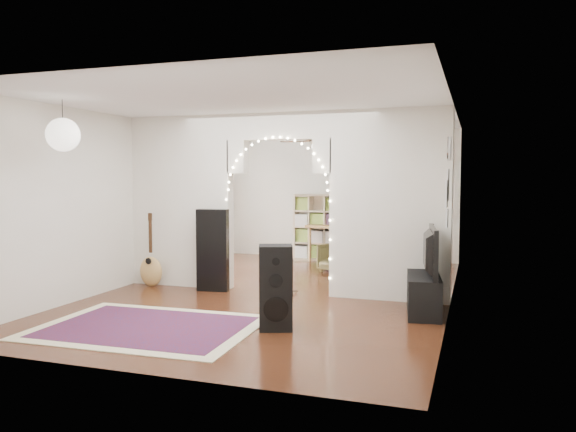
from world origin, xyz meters
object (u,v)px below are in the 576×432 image
(floor_speaker, at_px, (276,288))
(media_console, at_px, (424,295))
(bookcase, at_px, (326,227))
(acoustic_guitar, at_px, (151,259))
(dining_chair_right, at_px, (364,261))
(dining_table, at_px, (339,228))
(dining_chair_left, at_px, (337,258))

(floor_speaker, height_order, media_console, floor_speaker)
(bookcase, bearing_deg, acoustic_guitar, -141.37)
(bookcase, relative_size, dining_chair_right, 2.33)
(acoustic_guitar, height_order, dining_table, acoustic_guitar)
(floor_speaker, distance_m, bookcase, 5.47)
(acoustic_guitar, height_order, dining_chair_left, acoustic_guitar)
(acoustic_guitar, distance_m, dining_table, 4.24)
(acoustic_guitar, bearing_deg, floor_speaker, -27.29)
(media_console, bearing_deg, bookcase, 112.40)
(dining_chair_left, bearing_deg, media_console, -33.73)
(floor_speaker, bearing_deg, acoustic_guitar, 126.87)
(floor_speaker, bearing_deg, bookcase, 77.94)
(dining_chair_right, bearing_deg, bookcase, 137.92)
(media_console, xyz_separation_m, dining_table, (-2.07, 4.07, 0.43))
(dining_table, bearing_deg, bookcase, 177.99)
(dining_chair_left, relative_size, dining_chair_right, 0.96)
(dining_table, height_order, dining_chair_right, dining_table)
(dining_table, xyz_separation_m, dining_chair_left, (0.28, -1.32, -0.42))
(acoustic_guitar, relative_size, media_console, 1.00)
(bookcase, xyz_separation_m, dining_table, (0.30, -0.06, -0.01))
(acoustic_guitar, xyz_separation_m, dining_chair_right, (3.05, 1.98, -0.16))
(floor_speaker, xyz_separation_m, dining_table, (-0.53, 5.34, 0.20))
(media_console, bearing_deg, dining_chair_left, 115.59)
(floor_speaker, distance_m, dining_chair_left, 4.03)
(acoustic_guitar, xyz_separation_m, dining_chair_left, (2.50, 2.28, -0.17))
(bookcase, height_order, dining_chair_right, bookcase)
(acoustic_guitar, height_order, media_console, acoustic_guitar)
(media_console, bearing_deg, floor_speaker, -148.03)
(media_console, relative_size, bookcase, 0.72)
(bookcase, distance_m, dining_table, 0.31)
(media_console, xyz_separation_m, bookcase, (-2.37, 4.13, 0.44))
(floor_speaker, relative_size, bookcase, 0.70)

